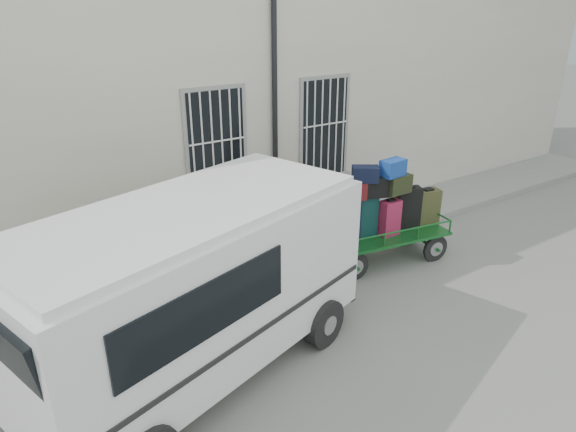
{
  "coord_description": "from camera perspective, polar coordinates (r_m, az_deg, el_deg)",
  "views": [
    {
      "loc": [
        -4.76,
        -6.06,
        4.91
      ],
      "look_at": [
        -0.01,
        1.0,
        1.34
      ],
      "focal_mm": 32.0,
      "sensor_mm": 36.0,
      "label": 1
    }
  ],
  "objects": [
    {
      "name": "ground",
      "position": [
        9.14,
        3.62,
        -9.8
      ],
      "size": [
        80.0,
        80.0,
        0.0
      ],
      "primitive_type": "plane",
      "color": "slate",
      "rests_on": "ground"
    },
    {
      "name": "building",
      "position": [
        12.65,
        -11.72,
        13.6
      ],
      "size": [
        24.0,
        5.15,
        6.0
      ],
      "color": "beige",
      "rests_on": "ground"
    },
    {
      "name": "van",
      "position": [
        7.04,
        -10.61,
        -7.11
      ],
      "size": [
        5.4,
        3.43,
        2.54
      ],
      "rotation": [
        0.0,
        0.0,
        0.29
      ],
      "color": "silver",
      "rests_on": "ground"
    },
    {
      "name": "luggage_cart",
      "position": [
        10.27,
        10.59,
        0.31
      ],
      "size": [
        2.94,
        1.5,
        2.16
      ],
      "rotation": [
        0.0,
        0.0,
        -0.17
      ],
      "color": "black",
      "rests_on": "ground"
    },
    {
      "name": "sidewalk",
      "position": [
        10.7,
        -3.54,
        -4.19
      ],
      "size": [
        24.0,
        1.7,
        0.15
      ],
      "primitive_type": "cube",
      "color": "gray",
      "rests_on": "ground"
    }
  ]
}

